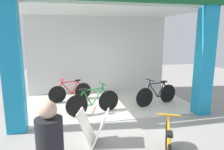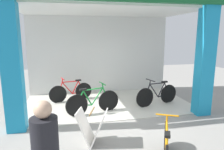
{
  "view_description": "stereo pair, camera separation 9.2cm",
  "coord_description": "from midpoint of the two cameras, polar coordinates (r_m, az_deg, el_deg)",
  "views": [
    {
      "loc": [
        -1.35,
        -5.08,
        2.33
      ],
      "look_at": [
        0.0,
        0.76,
        1.15
      ],
      "focal_mm": 32.61,
      "sensor_mm": 36.0,
      "label": 1
    },
    {
      "loc": [
        -1.26,
        -5.1,
        2.33
      ],
      "look_at": [
        0.0,
        0.76,
        1.15
      ],
      "focal_mm": 32.61,
      "sensor_mm": 36.0,
      "label": 2
    }
  ],
  "objects": [
    {
      "name": "ground_plane",
      "position": [
        5.75,
        2.12,
        -12.79
      ],
      "size": [
        19.13,
        19.13,
        0.0
      ],
      "primitive_type": "plane",
      "color": "gray",
      "rests_on": "ground"
    },
    {
      "name": "shop_facade",
      "position": [
        6.81,
        -1.08,
        8.87
      ],
      "size": [
        5.77,
        3.37,
        3.84
      ],
      "color": "beige",
      "rests_on": "ground"
    },
    {
      "name": "bicycle_inside_0",
      "position": [
        7.04,
        12.93,
        -5.4
      ],
      "size": [
        1.6,
        0.53,
        0.91
      ],
      "color": "black",
      "rests_on": "ground"
    },
    {
      "name": "bicycle_inside_1",
      "position": [
        7.44,
        -11.02,
        -4.59
      ],
      "size": [
        1.5,
        0.52,
        0.85
      ],
      "color": "black",
      "rests_on": "ground"
    },
    {
      "name": "bicycle_inside_2",
      "position": [
        6.15,
        -4.92,
        -7.53
      ],
      "size": [
        1.63,
        0.51,
        0.92
      ],
      "color": "black",
      "rests_on": "ground"
    },
    {
      "name": "bicycle_parked_0",
      "position": [
        4.03,
        15.57,
        -18.91
      ],
      "size": [
        0.72,
        1.42,
        0.86
      ],
      "color": "black",
      "rests_on": "ground"
    },
    {
      "name": "sandwich_board_sign",
      "position": [
        4.54,
        -4.95,
        -14.39
      ],
      "size": [
        0.76,
        0.67,
        0.77
      ],
      "color": "silver",
      "rests_on": "ground"
    }
  ]
}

